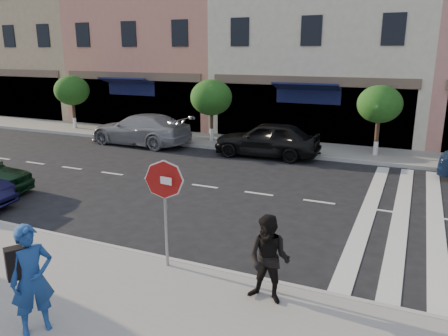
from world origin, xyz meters
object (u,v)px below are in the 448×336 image
at_px(photographer, 32,279).
at_px(walker, 269,259).
at_px(car_far_mid, 267,139).
at_px(car_far_left, 140,129).
at_px(stop_sign, 164,190).

bearing_deg(photographer, walker, -20.99).
bearing_deg(walker, photographer, -140.68).
distance_m(photographer, car_far_mid, 13.69).
relative_size(photographer, car_far_left, 0.34).
bearing_deg(car_far_mid, walker, 16.01).
height_order(stop_sign, car_far_mid, stop_sign).
xyz_separation_m(stop_sign, photographer, (-0.79, -2.77, -0.78)).
distance_m(stop_sign, car_far_mid, 11.05).
bearing_deg(stop_sign, walker, -1.45).
relative_size(photographer, walker, 1.12).
height_order(car_far_left, car_far_mid, car_far_mid).
relative_size(car_far_left, car_far_mid, 1.15).
distance_m(stop_sign, photographer, 2.99).
xyz_separation_m(photographer, walker, (3.18, 2.37, -0.09)).
height_order(photographer, car_far_left, photographer).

